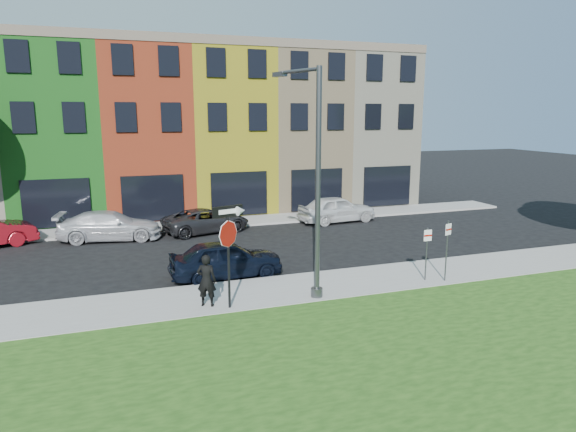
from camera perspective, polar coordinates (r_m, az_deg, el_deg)
name	(u,v)px	position (r m, az deg, el deg)	size (l,w,h in m)	color
ground	(365,317)	(16.40, 8.55, -11.07)	(120.00, 120.00, 0.00)	black
sidewalk_near	(375,280)	(19.76, 9.68, -6.98)	(40.00, 3.00, 0.12)	gray
sidewalk_far	(193,225)	(29.33, -10.55, -0.95)	(40.00, 2.40, 0.12)	gray
rowhouse_block	(183,132)	(34.89, -11.60, 9.13)	(30.00, 10.12, 10.00)	beige
stop_sign	(228,236)	(16.05, -6.66, -2.22)	(1.02, 0.33, 3.31)	black
man	(206,280)	(16.73, -9.05, -7.07)	(0.74, 0.63, 1.71)	black
sedan_near	(226,259)	(19.88, -6.91, -4.75)	(4.36, 1.88, 1.47)	black
parked_car_silver	(110,226)	(26.98, -19.18, -1.03)	(5.22, 2.71, 1.45)	#B3B2B8
parked_car_dark	(206,220)	(27.52, -9.06, -0.48)	(4.96, 3.17, 1.27)	black
parked_car_white	(337,209)	(29.80, 5.45, 0.79)	(4.70, 2.26, 1.55)	silver
street_lamp	(314,184)	(16.86, 2.87, 3.53)	(1.04, 2.50, 7.55)	#444749
parking_sign_a	(427,247)	(19.57, 15.18, -3.38)	(0.32, 0.08, 1.99)	#444749
parking_sign_b	(447,244)	(19.66, 17.27, -2.96)	(0.31, 0.14, 2.27)	#444749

